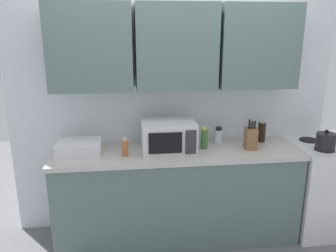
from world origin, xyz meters
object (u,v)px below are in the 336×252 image
object	(u,v)px
dish_rack	(80,148)
bottle_soy_dark	(262,132)
stove_range	(327,186)
bottle_green_oil	(204,139)
bottle_spice_jar	(125,148)
microwave	(168,137)
kettle	(326,141)
bottle_clear_tall	(218,135)
knife_block	(251,138)

from	to	relation	value
dish_rack	bottle_soy_dark	size ratio (longest dim) A/B	1.80
stove_range	bottle_green_oil	xyz separation A→B (m)	(-1.27, 0.03, 0.54)
bottle_spice_jar	bottle_green_oil	world-z (taller)	bottle_green_oil
microwave	bottle_soy_dark	xyz separation A→B (m)	(0.95, 0.17, -0.04)
microwave	dish_rack	world-z (taller)	microwave
bottle_spice_jar	bottle_soy_dark	distance (m)	1.37
kettle	bottle_spice_jar	bearing A→B (deg)	178.02
stove_range	microwave	xyz separation A→B (m)	(-1.61, 0.00, 0.59)
microwave	bottle_spice_jar	xyz separation A→B (m)	(-0.39, -0.08, -0.06)
stove_range	microwave	bearing A→B (deg)	179.96
microwave	bottle_spice_jar	distance (m)	0.41
bottle_soy_dark	bottle_clear_tall	bearing A→B (deg)	178.06
bottle_soy_dark	bottle_green_oil	bearing A→B (deg)	-167.26
microwave	bottle_soy_dark	world-z (taller)	microwave
stove_range	bottle_soy_dark	distance (m)	0.88
kettle	bottle_soy_dark	bearing A→B (deg)	147.46
knife_block	bottle_soy_dark	bearing A→B (deg)	47.07
knife_block	bottle_green_oil	xyz separation A→B (m)	(-0.43, 0.06, -0.01)
knife_block	bottle_green_oil	bearing A→B (deg)	171.96
dish_rack	bottle_green_oil	xyz separation A→B (m)	(1.14, 0.01, 0.03)
knife_block	bottle_green_oil	world-z (taller)	knife_block
knife_block	bottle_green_oil	distance (m)	0.43
stove_range	knife_block	distance (m)	1.01
microwave	bottle_green_oil	xyz separation A→B (m)	(0.34, 0.03, -0.05)
microwave	dish_rack	xyz separation A→B (m)	(-0.80, 0.02, -0.08)
knife_block	bottle_soy_dark	size ratio (longest dim) A/B	1.37
kettle	knife_block	size ratio (longest dim) A/B	0.64
bottle_soy_dark	bottle_spice_jar	bearing A→B (deg)	-169.52
kettle	bottle_clear_tall	bearing A→B (deg)	160.51
microwave	knife_block	world-z (taller)	knife_block
kettle	bottle_soy_dark	distance (m)	0.58
bottle_green_oil	bottle_soy_dark	xyz separation A→B (m)	(0.61, 0.14, 0.01)
bottle_clear_tall	bottle_green_oil	xyz separation A→B (m)	(-0.18, -0.15, 0.02)
stove_range	bottle_clear_tall	size ratio (longest dim) A/B	5.75
stove_range	bottle_soy_dark	size ratio (longest dim) A/B	4.33
bottle_clear_tall	bottle_soy_dark	world-z (taller)	bottle_soy_dark
knife_block	kettle	bearing A→B (deg)	-9.58
bottle_spice_jar	kettle	bearing A→B (deg)	-1.98
bottle_spice_jar	knife_block	bearing A→B (deg)	2.48
bottle_soy_dark	microwave	bearing A→B (deg)	-169.81
microwave	bottle_spice_jar	size ratio (longest dim) A/B	2.79
stove_range	kettle	distance (m)	0.58
bottle_clear_tall	knife_block	bearing A→B (deg)	-40.50
kettle	knife_block	distance (m)	0.68
stove_range	kettle	bearing A→B (deg)	-140.53
stove_range	dish_rack	distance (m)	2.46
dish_rack	knife_block	size ratio (longest dim) A/B	1.32
kettle	microwave	distance (m)	1.45
bottle_clear_tall	microwave	bearing A→B (deg)	-160.25
kettle	bottle_green_oil	size ratio (longest dim) A/B	0.90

